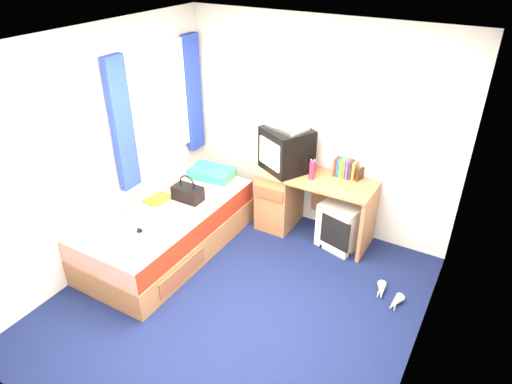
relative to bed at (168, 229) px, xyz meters
The scene contains 20 objects.
ground 1.18m from the bed, 17.44° to the right, with size 3.40×3.40×0.00m, color #0C1438.
room_shell 1.65m from the bed, 17.44° to the right, with size 3.40×3.40×3.40m.
bed is the anchor object (origin of this frame).
pillow 0.89m from the bed, 88.41° to the left, with size 0.52×0.33×0.11m, color #175096.
desk 1.47m from the bed, 48.00° to the left, with size 1.30×0.55×0.75m.
storage_cube 1.92m from the bed, 33.01° to the left, with size 0.42×0.42×0.53m, color white.
crt_tv 1.57m from the bed, 51.48° to the left, with size 0.64×0.63×0.49m.
vcr 1.72m from the bed, 51.51° to the left, with size 0.41×0.29×0.08m, color silver.
book_row 2.05m from the bed, 39.69° to the left, with size 0.24×0.13×0.20m.
picture_frame 2.17m from the bed, 36.78° to the left, with size 0.02×0.12×0.14m, color black.
pink_water_bottle 1.69m from the bed, 39.94° to the left, with size 0.06×0.06×0.20m, color #F12247.
aerosol_can 1.72m from the bed, 42.65° to the left, with size 0.05×0.05×0.19m, color white.
handbag 0.45m from the bed, 67.49° to the left, with size 0.33×0.19×0.30m.
towel 0.49m from the bed, 61.86° to the right, with size 0.33×0.28×0.11m, color white.
magazine 0.34m from the bed, 154.54° to the left, with size 0.21×0.28×0.01m, color gold.
water_bottle 0.50m from the bed, 135.69° to the right, with size 0.07×0.07×0.20m, color silver.
colour_swatch_fan 0.66m from the bed, 91.00° to the right, with size 0.22×0.06×0.01m, color yellow.
remote_control 0.51m from the bed, 85.06° to the right, with size 0.05×0.16×0.02m, color black.
window_assembly 1.35m from the bed, 128.91° to the left, with size 0.11×1.42×1.40m.
white_heels 2.39m from the bed, 10.15° to the left, with size 0.30×0.33×0.09m.
Camera 1 is at (1.81, -2.74, 3.10)m, focal length 32.00 mm.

